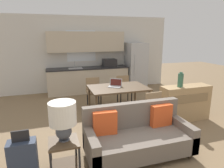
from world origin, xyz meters
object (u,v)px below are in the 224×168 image
object	(u,v)px
side_table	(64,152)
table_lamp	(63,117)
refrigerator	(136,66)
vase	(181,80)
dining_chair_far_left	(94,90)
credenza	(185,103)
dining_chair_far_right	(124,88)
dining_chair_near_right	(150,106)
dining_table	(118,89)
suitcase	(23,162)
couch	(137,136)
laptop	(115,85)

from	to	relation	value
side_table	table_lamp	size ratio (longest dim) A/B	0.87
refrigerator	vase	world-z (taller)	refrigerator
side_table	dining_chair_far_left	xyz separation A→B (m)	(1.06, 2.75, 0.13)
credenza	dining_chair_far_right	xyz separation A→B (m)	(-0.96, 1.64, 0.05)
vase	dining_chair_far_left	bearing A→B (deg)	135.55
credenza	dining_chair_near_right	distance (m)	0.96
table_lamp	dining_chair_far_right	bearing A→B (deg)	53.54
dining_table	dining_chair_far_left	xyz separation A→B (m)	(-0.47, 0.82, -0.20)
vase	dining_chair_near_right	xyz separation A→B (m)	(-0.76, 0.00, -0.54)
refrigerator	suitcase	bearing A→B (deg)	-130.43
refrigerator	dining_table	size ratio (longest dim) A/B	1.19
refrigerator	vase	size ratio (longest dim) A/B	5.01
refrigerator	credenza	xyz separation A→B (m)	(-0.08, -3.09, -0.45)
refrigerator	credenza	size ratio (longest dim) A/B	1.45
couch	suitcase	bearing A→B (deg)	-175.04
dining_chair_far_right	dining_chair_near_right	bearing A→B (deg)	-87.23
side_table	vase	distance (m)	3.05
side_table	laptop	bearing A→B (deg)	53.45
refrigerator	couch	xyz separation A→B (m)	(-1.80, -4.07, -0.54)
credenza	side_table	bearing A→B (deg)	-159.72
dining_table	couch	bearing A→B (deg)	-99.01
dining_chair_far_right	refrigerator	bearing A→B (deg)	57.16
table_lamp	suitcase	xyz separation A→B (m)	(-0.57, -0.08, -0.56)
dining_table	table_lamp	distance (m)	2.43
laptop	side_table	bearing A→B (deg)	-93.01
dining_chair_far_left	laptop	xyz separation A→B (m)	(0.41, -0.75, 0.31)
dining_table	side_table	distance (m)	2.48
refrigerator	laptop	distance (m)	2.69
dining_table	suitcase	size ratio (longest dim) A/B	1.85
dining_chair_near_right	laptop	xyz separation A→B (m)	(-0.53, 0.92, 0.31)
vase	dining_chair_near_right	distance (m)	0.94
dining_table	table_lamp	xyz separation A→B (m)	(-1.52, -1.88, 0.20)
refrigerator	table_lamp	size ratio (longest dim) A/B	2.96
side_table	table_lamp	bearing A→B (deg)	70.14
laptop	table_lamp	bearing A→B (deg)	-93.28
laptop	couch	bearing A→B (deg)	-63.54
dining_chair_far_right	dining_chair_near_right	world-z (taller)	same
suitcase	dining_chair_far_right	bearing A→B (deg)	47.31
dining_table	vase	bearing A→B (deg)	-34.43
refrigerator	suitcase	size ratio (longest dim) A/B	2.21
credenza	dining_table	bearing A→B (deg)	150.03
refrigerator	dining_chair_near_right	xyz separation A→B (m)	(-1.04, -3.11, -0.40)
vase	dining_chair_far_left	xyz separation A→B (m)	(-1.70, 1.67, -0.54)
side_table	credenza	bearing A→B (deg)	20.28
refrigerator	dining_chair_far_left	world-z (taller)	refrigerator
dining_chair_far_right	dining_chair_far_left	distance (m)	0.94
couch	dining_chair_far_left	bearing A→B (deg)	93.92
couch	suitcase	world-z (taller)	couch
dining_table	dining_chair_near_right	world-z (taller)	dining_chair_near_right
side_table	suitcase	xyz separation A→B (m)	(-0.56, -0.05, -0.02)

